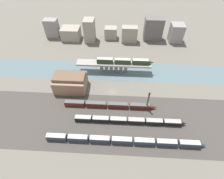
{
  "coord_description": "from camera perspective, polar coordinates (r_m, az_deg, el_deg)",
  "views": [
    {
      "loc": [
        4.66,
        -83.88,
        89.17
      ],
      "look_at": [
        0.0,
        -0.47,
        3.27
      ],
      "focal_mm": 28.0,
      "sensor_mm": 36.0,
      "label": 1
    }
  ],
  "objects": [
    {
      "name": "river_water",
      "position": [
        139.32,
        0.54,
        6.0
      ],
      "size": [
        320.0,
        22.69,
        0.01
      ],
      "primitive_type": "cube",
      "color": "slate",
      "rests_on": "ground"
    },
    {
      "name": "railbed_yard",
      "position": [
        107.51,
        -0.71,
        -10.25
      ],
      "size": [
        280.0,
        42.0,
        0.01
      ],
      "primitive_type": "cube",
      "color": "#423D38",
      "rests_on": "ground"
    },
    {
      "name": "train_yard_near",
      "position": [
        98.89,
        4.01,
        -16.32
      ],
      "size": [
        86.89,
        2.93,
        3.91
      ],
      "color": "#2D384C",
      "rests_on": "ground"
    },
    {
      "name": "city_block_low",
      "position": [
        183.19,
        20.22,
        16.94
      ],
      "size": [
        11.79,
        11.75,
        16.99
      ],
      "primitive_type": "cube",
      "color": "gray",
      "rests_on": "ground"
    },
    {
      "name": "signal_tower",
      "position": [
        109.68,
        11.62,
        -3.81
      ],
      "size": [
        1.01,
        1.01,
        14.84
      ],
      "color": "#4C4C51",
      "rests_on": "ground"
    },
    {
      "name": "city_block_far_right",
      "position": [
        173.68,
        5.71,
        17.49
      ],
      "size": [
        14.44,
        8.1,
        14.82
      ],
      "primitive_type": "cube",
      "color": "gray",
      "rests_on": "ground"
    },
    {
      "name": "bridge",
      "position": [
        135.41,
        0.56,
        8.03
      ],
      "size": [
        56.82,
        7.35,
        8.18
      ],
      "color": "gray",
      "rests_on": "ground"
    },
    {
      "name": "city_block_left",
      "position": [
        182.31,
        -13.25,
        17.4
      ],
      "size": [
        17.43,
        13.93,
        11.57
      ],
      "primitive_type": "cube",
      "color": "gray",
      "rests_on": "ground"
    },
    {
      "name": "train_yard_far",
      "position": [
        112.64,
        -0.8,
        -5.07
      ],
      "size": [
        59.51,
        3.01,
        3.7
      ],
      "color": "#5B1E19",
      "rests_on": "ground"
    },
    {
      "name": "city_block_far_left",
      "position": [
        189.86,
        -19.01,
        18.38
      ],
      "size": [
        12.54,
        8.54,
        17.6
      ],
      "primitive_type": "cube",
      "color": "gray",
      "rests_on": "ground"
    },
    {
      "name": "warehouse_building",
      "position": [
        125.08,
        -13.42,
        2.39
      ],
      "size": [
        21.75,
        15.64,
        11.9
      ],
      "color": "#937056",
      "rests_on": "ground"
    },
    {
      "name": "ground_plane",
      "position": [
        122.51,
        0.01,
        -0.91
      ],
      "size": [
        400.0,
        400.0,
        0.0
      ],
      "primitive_type": "plane",
      "color": "#666056"
    },
    {
      "name": "city_block_center",
      "position": [
        174.52,
        -7.36,
        18.64
      ],
      "size": [
        9.71,
        11.83,
        20.96
      ],
      "primitive_type": "cube",
      "color": "gray",
      "rests_on": "ground"
    },
    {
      "name": "train_on_bridge",
      "position": [
        133.07,
        4.15,
        9.19
      ],
      "size": [
        43.07,
        3.14,
        3.85
      ],
      "color": "#23381E",
      "rests_on": "bridge"
    },
    {
      "name": "city_block_tall",
      "position": [
        180.13,
        13.36,
        18.72
      ],
      "size": [
        17.25,
        10.33,
        20.97
      ],
      "primitive_type": "cube",
      "color": "#605B56",
      "rests_on": "ground"
    },
    {
      "name": "train_yard_mid",
      "position": [
        106.13,
        5.74,
        -10.08
      ],
      "size": [
        66.37,
        3.08,
        3.45
      ],
      "color": "black",
      "rests_on": "ground"
    },
    {
      "name": "city_block_right",
      "position": [
        179.43,
        -0.41,
        18.0
      ],
      "size": [
        11.68,
        8.87,
        10.99
      ],
      "primitive_type": "cube",
      "color": "gray",
      "rests_on": "ground"
    }
  ]
}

